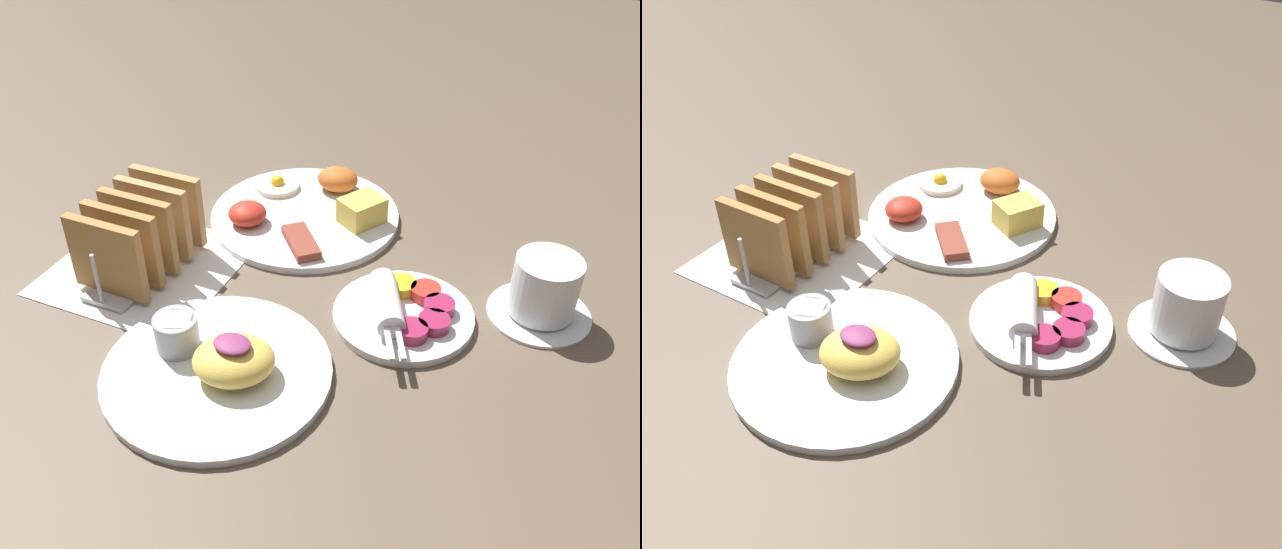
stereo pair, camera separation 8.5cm
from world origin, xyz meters
The scene contains 7 objects.
ground_plane centered at (0.00, 0.00, 0.00)m, with size 3.00×3.00×0.00m, color brown.
napkin_flat centered at (-0.17, 0.01, 0.00)m, with size 0.22×0.22×0.00m.
plate_breakfast centered at (-0.03, 0.20, 0.01)m, with size 0.26×0.26×0.05m.
plate_condiments centered at (0.17, 0.04, 0.01)m, with size 0.16×0.18×0.04m.
plate_foreground centered at (0.01, -0.12, 0.01)m, with size 0.24×0.24×0.06m.
toast_rack centered at (-0.17, 0.01, 0.05)m, with size 0.10×0.18×0.10m.
coffee_cup centered at (0.31, 0.11, 0.04)m, with size 0.12×0.12×0.08m.
Camera 2 is at (0.41, -0.53, 0.54)m, focal length 40.00 mm.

